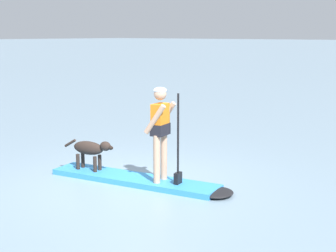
% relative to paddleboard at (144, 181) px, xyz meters
% --- Properties ---
extents(ground_plane, '(400.00, 400.00, 0.00)m').
position_rel_paddleboard_xyz_m(ground_plane, '(-0.22, -0.04, -0.05)').
color(ground_plane, gray).
extents(paddleboard, '(3.62, 1.31, 0.10)m').
position_rel_paddleboard_xyz_m(paddleboard, '(0.00, 0.00, 0.00)').
color(paddleboard, '#338CD8').
rests_on(paddleboard, ground_plane).
extents(person_paddler, '(0.65, 0.54, 1.67)m').
position_rel_paddleboard_xyz_m(person_paddler, '(0.34, 0.07, 1.02)').
color(person_paddler, tan).
rests_on(person_paddler, paddleboard).
extents(dog, '(1.13, 0.35, 0.60)m').
position_rel_paddleboard_xyz_m(dog, '(-1.17, -0.23, 0.46)').
color(dog, '#2D231E').
rests_on(dog, paddleboard).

